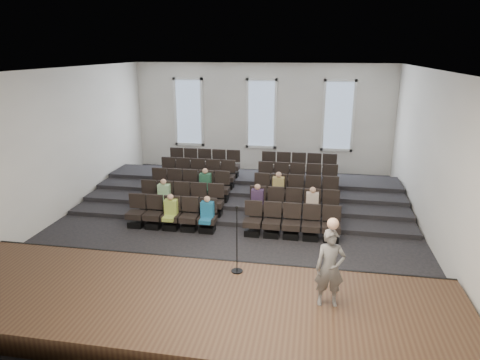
% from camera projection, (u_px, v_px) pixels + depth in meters
% --- Properties ---
extents(ground, '(14.00, 14.00, 0.00)m').
position_uv_depth(ground, '(233.00, 226.00, 14.10)').
color(ground, black).
rests_on(ground, ground).
extents(ceiling, '(12.00, 14.00, 0.02)m').
position_uv_depth(ceiling, '(233.00, 69.00, 12.63)').
color(ceiling, white).
rests_on(ceiling, ground).
extents(wall_back, '(12.00, 0.04, 5.00)m').
position_uv_depth(wall_back, '(261.00, 118.00, 19.97)').
color(wall_back, white).
rests_on(wall_back, ground).
extents(wall_front, '(12.00, 0.04, 5.00)m').
position_uv_depth(wall_front, '(149.00, 253.00, 6.75)').
color(wall_front, white).
rests_on(wall_front, ground).
extents(wall_left, '(0.04, 14.00, 5.00)m').
position_uv_depth(wall_left, '(57.00, 145.00, 14.37)').
color(wall_left, white).
rests_on(wall_left, ground).
extents(wall_right, '(0.04, 14.00, 5.00)m').
position_uv_depth(wall_right, '(437.00, 160.00, 12.36)').
color(wall_right, white).
rests_on(wall_right, ground).
extents(stage, '(11.80, 3.60, 0.50)m').
position_uv_depth(stage, '(189.00, 307.00, 9.22)').
color(stage, '#48311E').
rests_on(stage, ground).
extents(stage_lip, '(11.80, 0.06, 0.52)m').
position_uv_depth(stage_lip, '(209.00, 268.00, 10.89)').
color(stage_lip, black).
rests_on(stage_lip, ground).
extents(risers, '(11.80, 4.80, 0.60)m').
position_uv_depth(risers, '(248.00, 190.00, 17.02)').
color(risers, black).
rests_on(risers, ground).
extents(seating_rows, '(6.80, 4.70, 1.67)m').
position_uv_depth(seating_rows, '(241.00, 192.00, 15.35)').
color(seating_rows, black).
rests_on(seating_rows, ground).
extents(windows, '(8.44, 0.10, 3.24)m').
position_uv_depth(windows, '(261.00, 114.00, 19.85)').
color(windows, white).
rests_on(windows, wall_back).
extents(audience, '(5.45, 2.64, 1.10)m').
position_uv_depth(audience, '(228.00, 197.00, 14.32)').
color(audience, '#A0B749').
rests_on(audience, seating_rows).
extents(speaker, '(0.65, 0.47, 1.66)m').
position_uv_depth(speaker, '(330.00, 268.00, 8.66)').
color(speaker, '#605E5B').
rests_on(speaker, stage).
extents(mic_stand, '(0.28, 0.28, 1.67)m').
position_uv_depth(mic_stand, '(237.00, 253.00, 10.06)').
color(mic_stand, black).
rests_on(mic_stand, stage).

